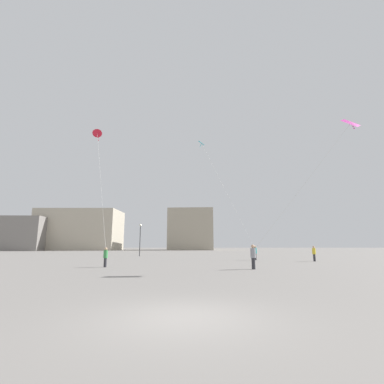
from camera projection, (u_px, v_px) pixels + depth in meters
ground_plane at (183, 317)px, 7.05m from camera, size 300.00×300.00×0.00m
person_in_green at (106, 256)px, 22.70m from camera, size 0.34×0.34×1.57m
person_in_teal at (255, 252)px, 32.89m from camera, size 0.36×0.36×1.66m
person_in_grey at (253, 256)px, 20.81m from camera, size 0.39×0.39×1.80m
person_in_yellow at (314, 253)px, 30.45m from camera, size 0.36×0.36×1.65m
kite_cyan_delta at (203, 146)px, 34.28m from camera, size 6.81×1.74×13.06m
kite_magenta_delta at (350, 124)px, 22.25m from camera, size 9.09×1.38×10.49m
kite_crimson_diamond at (97, 134)px, 29.31m from camera, size 3.62×5.00×12.43m
building_left_hall at (7, 234)px, 82.08m from camera, size 22.25×10.53×9.84m
building_centre_hall at (81, 230)px, 90.86m from camera, size 24.76×15.14×12.71m
building_right_hall at (191, 229)px, 94.14m from camera, size 15.42×12.86×13.48m
lamppost_east at (140, 234)px, 43.85m from camera, size 0.36×0.36×4.99m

